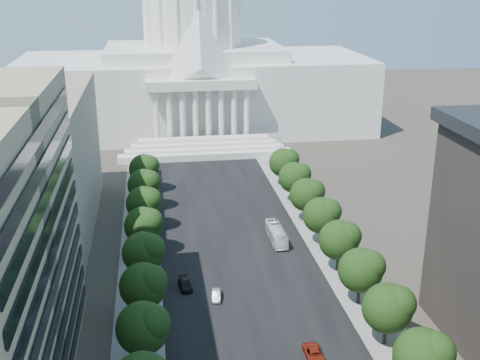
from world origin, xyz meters
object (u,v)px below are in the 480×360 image
car_dark_b (185,284)px  city_bus (277,234)px  car_silver (216,295)px  car_red (313,352)px

car_dark_b → city_bus: size_ratio=0.44×
car_silver → car_red: (12.28, -18.39, 0.09)m
car_red → car_silver: bearing=-55.3°
car_silver → city_bus: (15.08, 21.59, 0.91)m
car_silver → car_red: size_ratio=0.74×
car_dark_b → car_red: bearing=-60.0°
car_silver → city_bus: city_bus is taller
car_red → car_dark_b: bearing=-51.9°
car_red → car_dark_b: size_ratio=1.11×
car_silver → car_dark_b: car_dark_b is taller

